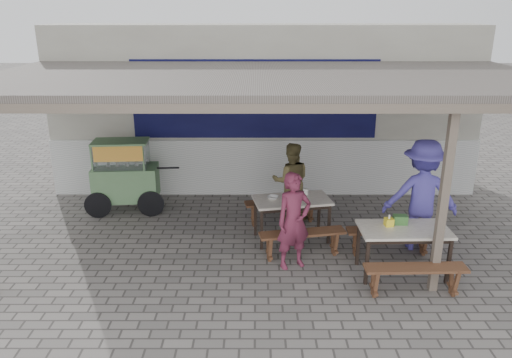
{
  "coord_description": "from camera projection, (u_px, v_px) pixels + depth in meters",
  "views": [
    {
      "loc": [
        -0.17,
        -7.14,
        3.82
      ],
      "look_at": [
        -0.17,
        0.9,
        1.05
      ],
      "focal_mm": 35.0,
      "sensor_mm": 36.0,
      "label": 1
    }
  ],
  "objects": [
    {
      "name": "table_left",
      "position": [
        292.0,
        203.0,
        8.48
      ],
      "size": [
        1.38,
        0.9,
        0.75
      ],
      "rotation": [
        0.0,
        0.0,
        0.19
      ],
      "color": "silver",
      "rests_on": "ground"
    },
    {
      "name": "bench_right_wall",
      "position": [
        390.0,
        236.0,
        8.04
      ],
      "size": [
        1.42,
        0.32,
        0.45
      ],
      "rotation": [
        0.0,
        0.0,
        0.03
      ],
      "color": "brown",
      "rests_on": "ground"
    },
    {
      "name": "tissue_box",
      "position": [
        389.0,
        222.0,
        7.39
      ],
      "size": [
        0.13,
        0.13,
        0.12
      ],
      "primitive_type": "cube",
      "rotation": [
        0.0,
        0.0,
        0.13
      ],
      "color": "yellow",
      "rests_on": "table_right"
    },
    {
      "name": "ground",
      "position": [
        267.0,
        259.0,
        8.0
      ],
      "size": [
        60.0,
        60.0,
        0.0
      ],
      "primitive_type": "plane",
      "color": "slate",
      "rests_on": "ground"
    },
    {
      "name": "warung_roof",
      "position": [
        268.0,
        81.0,
        7.96
      ],
      "size": [
        9.0,
        4.21,
        2.81
      ],
      "color": "#625A54",
      "rests_on": "ground"
    },
    {
      "name": "vendor_cart",
      "position": [
        124.0,
        173.0,
        9.67
      ],
      "size": [
        1.77,
        0.78,
        1.43
      ],
      "rotation": [
        0.0,
        0.0,
        0.07
      ],
      "color": "#5E875A",
      "rests_on": "ground"
    },
    {
      "name": "back_wall",
      "position": [
        264.0,
        110.0,
        10.82
      ],
      "size": [
        9.0,
        1.28,
        3.5
      ],
      "color": "#B9B6A6",
      "rests_on": "ground"
    },
    {
      "name": "condiment_bowl",
      "position": [
        273.0,
        198.0,
        8.45
      ],
      "size": [
        0.23,
        0.23,
        0.04
      ],
      "primitive_type": "imported",
      "rotation": [
        0.0,
        0.0,
        -0.31
      ],
      "color": "white",
      "rests_on": "table_left"
    },
    {
      "name": "patron_street_side",
      "position": [
        294.0,
        221.0,
        7.55
      ],
      "size": [
        0.66,
        0.56,
        1.53
      ],
      "primitive_type": "imported",
      "rotation": [
        0.0,
        0.0,
        0.41
      ],
      "color": "maroon",
      "rests_on": "ground"
    },
    {
      "name": "bench_left_wall",
      "position": [
        282.0,
        207.0,
        9.22
      ],
      "size": [
        1.41,
        0.53,
        0.45
      ],
      "rotation": [
        0.0,
        0.0,
        0.19
      ],
      "color": "brown",
      "rests_on": "ground"
    },
    {
      "name": "bench_left_street",
      "position": [
        302.0,
        238.0,
        7.95
      ],
      "size": [
        1.41,
        0.53,
        0.45
      ],
      "rotation": [
        0.0,
        0.0,
        0.19
      ],
      "color": "brown",
      "rests_on": "ground"
    },
    {
      "name": "patron_right_table",
      "position": [
        422.0,
        195.0,
        8.11
      ],
      "size": [
        1.26,
        0.8,
        1.86
      ],
      "primitive_type": "imported",
      "rotation": [
        0.0,
        0.0,
        3.05
      ],
      "color": "#5146B2",
      "rests_on": "ground"
    },
    {
      "name": "condiment_jar",
      "position": [
        306.0,
        191.0,
        8.65
      ],
      "size": [
        0.09,
        0.09,
        0.1
      ],
      "primitive_type": "cylinder",
      "color": "silver",
      "rests_on": "table_left"
    },
    {
      "name": "bench_right_street",
      "position": [
        415.0,
        274.0,
        6.89
      ],
      "size": [
        1.42,
        0.32,
        0.45
      ],
      "rotation": [
        0.0,
        0.0,
        0.03
      ],
      "color": "brown",
      "rests_on": "ground"
    },
    {
      "name": "donation_box",
      "position": [
        400.0,
        220.0,
        7.46
      ],
      "size": [
        0.21,
        0.15,
        0.14
      ],
      "primitive_type": "cube",
      "rotation": [
        0.0,
        0.0,
        -0.05
      ],
      "color": "#3A7032",
      "rests_on": "table_right"
    },
    {
      "name": "table_right",
      "position": [
        404.0,
        233.0,
        7.35
      ],
      "size": [
        1.33,
        0.74,
        0.75
      ],
      "rotation": [
        0.0,
        0.0,
        0.03
      ],
      "color": "silver",
      "rests_on": "ground"
    },
    {
      "name": "patron_wall_side",
      "position": [
        291.0,
        181.0,
        9.36
      ],
      "size": [
        0.72,
        0.56,
        1.48
      ],
      "primitive_type": "imported",
      "rotation": [
        0.0,
        0.0,
        3.14
      ],
      "color": "brown",
      "rests_on": "ground"
    }
  ]
}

